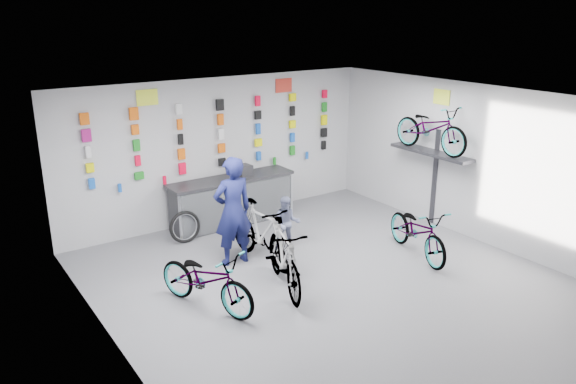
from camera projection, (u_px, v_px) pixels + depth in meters
floor at (340, 289)px, 9.06m from camera, size 8.00×8.00×0.00m
ceiling at (346, 103)px, 8.13m from camera, size 8.00×8.00×0.00m
wall_back at (220, 150)px, 11.73m from camera, size 7.00×0.00×7.00m
wall_left at (118, 255)px, 6.71m from camera, size 0.00×8.00×8.00m
wall_right at (487, 166)px, 10.48m from camera, size 0.00×8.00×8.00m
counter at (232, 201)px, 11.69m from camera, size 2.70×0.66×1.00m
merch_wall at (219, 135)px, 11.55m from camera, size 5.56×0.08×1.57m
wall_bracket at (431, 156)px, 11.34m from camera, size 0.39×1.90×2.00m
sign_left at (147, 97)px, 10.53m from camera, size 0.42×0.02×0.30m
sign_right at (284, 85)px, 12.20m from camera, size 0.42×0.02×0.30m
sign_side at (442, 97)px, 11.06m from camera, size 0.02×0.40×0.30m
bike_left at (207, 279)px, 8.35m from camera, size 1.24×1.90×0.95m
bike_center at (284, 257)px, 8.90m from camera, size 1.10×1.92×1.11m
bike_right at (418, 231)px, 10.15m from camera, size 1.09×1.92×0.96m
bike_service at (262, 233)px, 9.85m from camera, size 0.64×1.87×1.11m
bike_wall at (431, 128)px, 11.12m from camera, size 0.63×1.80×0.95m
clerk at (233, 211)px, 9.71m from camera, size 0.73×0.50×1.95m
customer at (287, 223)px, 10.41m from camera, size 0.63×0.59×1.03m
spare_wheel at (185, 227)px, 10.78m from camera, size 0.64×0.14×0.64m
register at (244, 170)px, 11.66m from camera, size 0.29×0.31×0.22m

